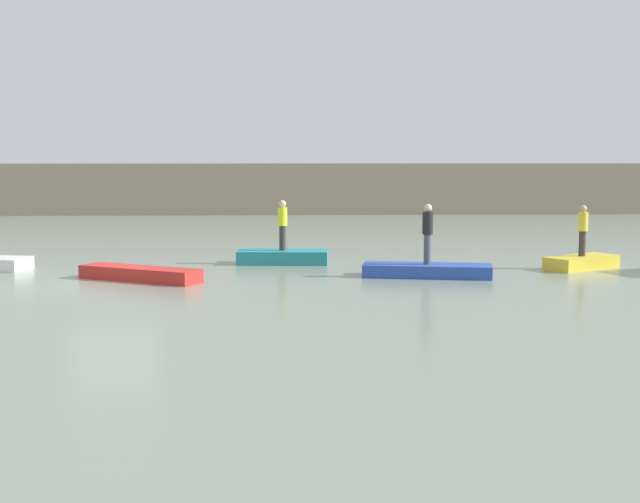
# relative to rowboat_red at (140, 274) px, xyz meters

# --- Properties ---
(ground_plane) EXTENTS (120.00, 120.00, 0.00)m
(ground_plane) POSITION_rel_rowboat_red_xyz_m (-0.68, -0.45, -0.20)
(ground_plane) COLOR gray
(embankment_wall) EXTENTS (80.00, 1.20, 3.08)m
(embankment_wall) POSITION_rel_rowboat_red_xyz_m (-0.68, 28.03, 1.34)
(embankment_wall) COLOR gray
(embankment_wall) RESTS_ON ground_plane
(rowboat_red) EXTENTS (3.83, 2.68, 0.40)m
(rowboat_red) POSITION_rel_rowboat_red_xyz_m (0.00, 0.00, 0.00)
(rowboat_red) COLOR red
(rowboat_red) RESTS_ON ground_plane
(rowboat_teal) EXTENTS (3.10, 1.39, 0.46)m
(rowboat_teal) POSITION_rel_rowboat_red_xyz_m (4.18, 3.89, 0.03)
(rowboat_teal) COLOR teal
(rowboat_teal) RESTS_ON ground_plane
(rowboat_blue) EXTENTS (4.02, 1.88, 0.38)m
(rowboat_blue) POSITION_rel_rowboat_red_xyz_m (8.58, 0.52, -0.01)
(rowboat_blue) COLOR #2B4CAD
(rowboat_blue) RESTS_ON ground_plane
(rowboat_yellow) EXTENTS (2.74, 2.32, 0.42)m
(rowboat_yellow) POSITION_rel_rowboat_red_xyz_m (13.88, 2.22, 0.01)
(rowboat_yellow) COLOR gold
(rowboat_yellow) RESTS_ON ground_plane
(person_dark_shirt) EXTENTS (0.32, 0.32, 1.83)m
(person_dark_shirt) POSITION_rel_rowboat_red_xyz_m (8.58, 0.52, 1.21)
(person_dark_shirt) COLOR #4C4C56
(person_dark_shirt) RESTS_ON rowboat_blue
(person_hiviz_shirt) EXTENTS (0.32, 0.32, 1.70)m
(person_hiviz_shirt) POSITION_rel_rowboat_red_xyz_m (4.18, 3.89, 1.21)
(person_hiviz_shirt) COLOR #38332D
(person_hiviz_shirt) RESTS_ON rowboat_teal
(person_yellow_shirt) EXTENTS (0.32, 0.32, 1.65)m
(person_yellow_shirt) POSITION_rel_rowboat_red_xyz_m (13.88, 2.22, 1.13)
(person_yellow_shirt) COLOR #38332D
(person_yellow_shirt) RESTS_ON rowboat_yellow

